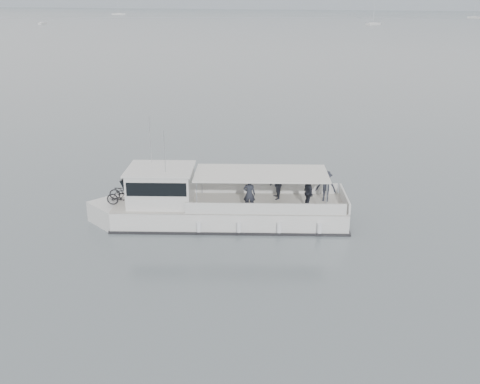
% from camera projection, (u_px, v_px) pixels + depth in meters
% --- Properties ---
extents(ground, '(1400.00, 1400.00, 0.00)m').
position_uv_depth(ground, '(268.00, 265.00, 21.07)').
color(ground, '#525B60').
rests_on(ground, ground).
extents(tour_boat, '(11.66, 7.12, 5.08)m').
position_uv_depth(tour_boat, '(208.00, 206.00, 24.80)').
color(tour_boat, silver).
rests_on(tour_boat, ground).
extents(moored_fleet, '(448.70, 332.12, 10.60)m').
position_uv_depth(moored_fleet, '(421.00, 25.00, 211.75)').
color(moored_fleet, silver).
rests_on(moored_fleet, ground).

